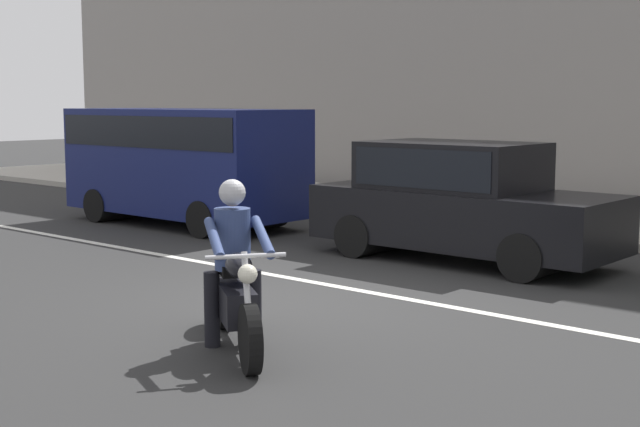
# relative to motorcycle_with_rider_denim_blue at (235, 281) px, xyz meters

# --- Properties ---
(ground_plane) EXTENTS (80.00, 80.00, 0.00)m
(ground_plane) POSITION_rel_motorcycle_with_rider_denim_blue_xyz_m (-0.93, 1.85, -0.65)
(ground_plane) COLOR #2A2A2A
(sidewalk_slab) EXTENTS (40.00, 4.40, 0.14)m
(sidewalk_slab) POSITION_rel_motorcycle_with_rider_denim_blue_xyz_m (-0.93, 9.85, -0.58)
(sidewalk_slab) COLOR #A8A399
(sidewalk_slab) RESTS_ON ground_plane
(lane_marking_stripe) EXTENTS (18.00, 0.14, 0.01)m
(lane_marking_stripe) POSITION_rel_motorcycle_with_rider_denim_blue_xyz_m (-0.31, 2.75, -0.65)
(lane_marking_stripe) COLOR silver
(lane_marking_stripe) RESTS_ON ground_plane
(motorcycle_with_rider_denim_blue) EXTENTS (1.88, 1.34, 1.59)m
(motorcycle_with_rider_denim_blue) POSITION_rel_motorcycle_with_rider_denim_blue_xyz_m (0.00, 0.00, 0.00)
(motorcycle_with_rider_denim_blue) COLOR black
(motorcycle_with_rider_denim_blue) RESTS_ON ground_plane
(parked_van_navy) EXTENTS (4.88, 1.96, 2.16)m
(parked_van_navy) POSITION_rel_motorcycle_with_rider_denim_blue_xyz_m (-6.83, 5.14, 0.61)
(parked_van_navy) COLOR #11194C
(parked_van_navy) RESTS_ON ground_plane
(parked_sedan_black) EXTENTS (4.44, 1.82, 1.72)m
(parked_sedan_black) POSITION_rel_motorcycle_with_rider_denim_blue_xyz_m (-0.92, 5.32, 0.23)
(parked_sedan_black) COLOR black
(parked_sedan_black) RESTS_ON ground_plane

